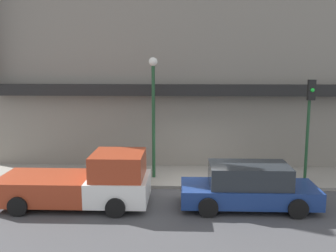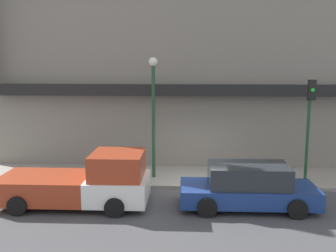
% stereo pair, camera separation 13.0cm
% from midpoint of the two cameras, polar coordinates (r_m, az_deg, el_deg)
% --- Properties ---
extents(ground_plane, '(80.00, 80.00, 0.00)m').
position_cam_midpoint_polar(ground_plane, '(14.96, 4.26, -9.63)').
color(ground_plane, '#424244').
extents(sidewalk, '(36.00, 3.05, 0.13)m').
position_cam_midpoint_polar(sidewalk, '(16.39, 4.07, -7.69)').
color(sidewalk, gray).
rests_on(sidewalk, ground).
extents(building, '(19.80, 3.80, 10.96)m').
position_cam_midpoint_polar(building, '(18.68, 3.88, 9.36)').
color(building, gray).
rests_on(building, ground).
extents(pickup_truck, '(5.13, 2.25, 1.89)m').
position_cam_midpoint_polar(pickup_truck, '(13.43, -12.80, -8.42)').
color(pickup_truck, white).
rests_on(pickup_truck, ground).
extents(parked_car, '(4.60, 1.99, 1.52)m').
position_cam_midpoint_polar(parked_car, '(13.21, 11.89, -9.05)').
color(parked_car, navy).
rests_on(parked_car, ground).
extents(fire_hydrant, '(0.20, 0.20, 0.69)m').
position_cam_midpoint_polar(fire_hydrant, '(15.63, 8.89, -7.07)').
color(fire_hydrant, red).
rests_on(fire_hydrant, sidewalk).
extents(street_lamp, '(0.36, 0.36, 5.03)m').
position_cam_midpoint_polar(street_lamp, '(15.46, -2.49, 3.59)').
color(street_lamp, '#1E4728').
rests_on(street_lamp, sidewalk).
extents(traffic_light, '(0.28, 0.42, 4.15)m').
position_cam_midpoint_polar(traffic_light, '(15.82, 20.51, 1.85)').
color(traffic_light, '#1E4728').
rests_on(traffic_light, sidewalk).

